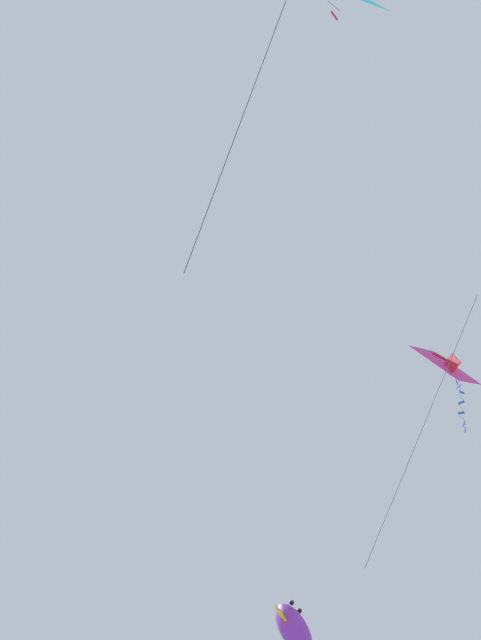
% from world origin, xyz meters
% --- Properties ---
extents(kite_delta_near_right, '(3.87, 3.71, 7.13)m').
position_xyz_m(kite_delta_near_right, '(-8.82, 8.73, 26.80)').
color(kite_delta_near_right, '#DB2D93').
extents(kite_fish_mid_left, '(1.45, 1.37, 5.74)m').
position_xyz_m(kite_fish_mid_left, '(-9.43, 4.33, 19.39)').
color(kite_fish_mid_left, purple).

